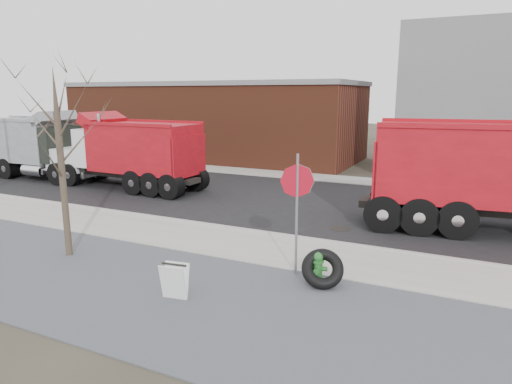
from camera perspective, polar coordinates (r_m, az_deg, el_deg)
The scene contains 15 objects.
ground at distance 13.93m, azimuth -5.19°, elevation -6.55°, with size 120.00×120.00×0.00m, color #383328.
gravel_verge at distance 11.27m, azimuth -14.51°, elevation -11.46°, with size 60.00×5.00×0.03m, color slate.
sidewalk at distance 14.12m, azimuth -4.67°, elevation -6.14°, with size 60.00×2.50×0.06m, color #9E9B93.
curb at distance 15.20m, azimuth -2.19°, elevation -4.68°, with size 60.00×0.15×0.11m, color #9E9B93.
road at distance 19.39m, azimuth 4.37°, elevation -1.12°, with size 60.00×9.40×0.02m, color black.
far_sidewalk at distance 24.68m, azimuth 9.21°, elevation 1.68°, with size 60.00×2.00×0.06m, color #9E9B93.
building_brick at distance 32.97m, azimuth -5.11°, elevation 9.00°, with size 20.20×8.20×5.30m.
bare_tree at distance 13.32m, azimuth -23.41°, elevation 6.17°, with size 3.20×3.20×5.20m.
fire_hydrant at distance 11.07m, azimuth 7.71°, elevation -9.61°, with size 0.46×0.45×0.81m.
truck_tire at distance 10.96m, azimuth 8.32°, elevation -9.48°, with size 1.24×1.15×0.94m.
stop_sign at distance 11.11m, azimuth 5.16°, elevation -0.32°, with size 0.74×0.42×3.06m.
sandwich_board at distance 10.35m, azimuth -10.14°, elevation -10.90°, with size 0.63×0.45×0.81m.
dump_truck_red_a at distance 16.61m, azimuth 29.29°, elevation 2.15°, with size 10.06×3.82×3.97m.
dump_truck_red_b at distance 22.53m, azimuth -15.84°, elevation 4.97°, with size 8.44×2.63×3.56m.
dump_truck_grey at distance 27.22m, azimuth -25.74°, elevation 5.39°, with size 7.81×2.52×3.54m.
Camera 1 is at (6.82, -11.30, 4.46)m, focal length 32.00 mm.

